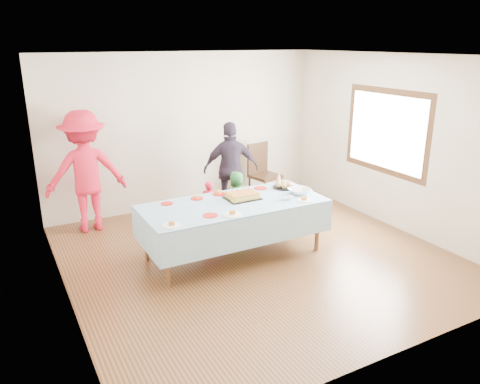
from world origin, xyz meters
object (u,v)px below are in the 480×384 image
object	(u,v)px
party_table	(234,206)
adult_left	(86,172)
birthday_cake	(242,196)
dining_chair	(262,170)

from	to	relation	value
party_table	adult_left	distance (m)	2.50
birthday_cake	party_table	bearing A→B (deg)	-153.39
party_table	adult_left	bearing A→B (deg)	128.78
dining_chair	party_table	bearing A→B (deg)	-142.48
party_table	dining_chair	bearing A→B (deg)	49.61
party_table	adult_left	xyz separation A→B (m)	(-1.56, 1.94, 0.22)
party_table	dining_chair	xyz separation A→B (m)	(1.52, 1.79, -0.12)
birthday_cake	adult_left	bearing A→B (deg)	133.38
dining_chair	adult_left	world-z (taller)	adult_left
dining_chair	adult_left	bearing A→B (deg)	165.15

